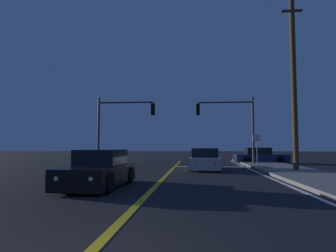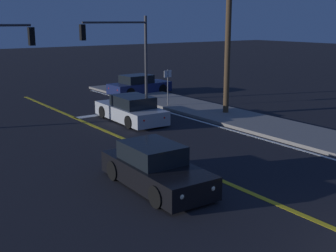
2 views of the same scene
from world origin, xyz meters
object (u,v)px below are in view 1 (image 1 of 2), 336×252
Objects in this scene: car_side_waiting_black at (99,171)px; street_sign_corner at (257,145)px; car_lead_oncoming_silver at (205,160)px; traffic_signal_near_right at (231,119)px; utility_pole_right at (294,75)px; car_parked_curb_navy at (260,156)px; traffic_signal_far_left at (120,119)px.

street_sign_corner is (7.65, 10.07, 0.95)m from car_side_waiting_black.
car_lead_oncoming_silver is at bearing -153.38° from street_sign_corner.
traffic_signal_near_right is 0.50× the size of utility_pole_right.
car_lead_oncoming_silver is at bearing -114.46° from car_side_waiting_black.
traffic_signal_near_right is at bearing -49.52° from car_parked_curb_navy.
traffic_signal_near_right reaches higher than traffic_signal_far_left.
street_sign_corner is (1.39, -2.80, -2.06)m from traffic_signal_near_right.
street_sign_corner is (-1.40, 3.48, -3.96)m from utility_pole_right.
traffic_signal_near_right is (6.26, 12.87, 3.01)m from car_side_waiting_black.
traffic_signal_near_right is (-2.70, -2.54, 3.01)m from car_parked_curb_navy.
street_sign_corner reaches higher than car_parked_curb_navy.
car_lead_oncoming_silver is 0.44× the size of utility_pole_right.
street_sign_corner is (3.59, 1.80, 0.94)m from car_lead_oncoming_silver.
car_side_waiting_black is at bearing -114.36° from car_lead_oncoming_silver.
traffic_signal_far_left is (-8.51, -1.40, -0.08)m from traffic_signal_near_right.
car_lead_oncoming_silver is 0.91× the size of traffic_signal_far_left.
traffic_signal_near_right is 8.63m from traffic_signal_far_left.
utility_pole_right is 5.46m from street_sign_corner.
street_sign_corner is at bearing 111.89° from utility_pole_right.
traffic_signal_near_right is (2.20, 4.60, 3.01)m from car_lead_oncoming_silver.
traffic_signal_far_left reaches higher than car_parked_curb_navy.
traffic_signal_far_left is 10.19m from street_sign_corner.
car_lead_oncoming_silver is 5.92m from traffic_signal_near_right.
utility_pole_right is (4.99, -1.68, 4.91)m from car_lead_oncoming_silver.
utility_pole_right is (2.79, -6.28, 1.90)m from traffic_signal_near_right.
car_lead_oncoming_silver is 4.12m from street_sign_corner.
car_side_waiting_black is at bearing -143.96° from utility_pole_right.
traffic_signal_near_right reaches higher than car_parked_curb_navy.
utility_pole_right is at bearing 113.92° from traffic_signal_near_right.
utility_pole_right reaches higher than traffic_signal_far_left.
car_parked_curb_navy is at bearing -118.51° from car_side_waiting_black.
car_lead_oncoming_silver is at bearing 161.35° from utility_pole_right.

